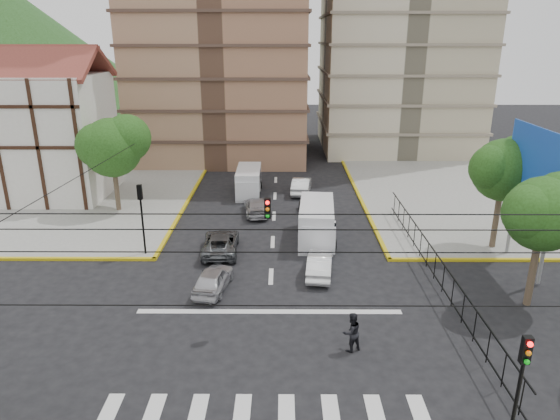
{
  "coord_description": "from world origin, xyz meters",
  "views": [
    {
      "loc": [
        0.64,
        -20.28,
        12.79
      ],
      "look_at": [
        0.51,
        4.92,
        4.0
      ],
      "focal_mm": 32.0,
      "sensor_mm": 36.0,
      "label": 1
    }
  ],
  "objects_px": {
    "van_left_lane": "(249,183)",
    "car_white_front_right": "(320,264)",
    "car_silver_front_left": "(213,279)",
    "van_right_lane": "(317,224)",
    "pedestrian_crosswalk": "(352,332)",
    "traffic_light_se": "(521,378)",
    "traffic_light_nw": "(141,208)"
  },
  "relations": [
    {
      "from": "van_left_lane",
      "to": "van_right_lane",
      "type": "bearing_deg",
      "value": -63.81
    },
    {
      "from": "van_right_lane",
      "to": "traffic_light_se",
      "type": "bearing_deg",
      "value": -70.36
    },
    {
      "from": "car_silver_front_left",
      "to": "car_white_front_right",
      "type": "bearing_deg",
      "value": -153.12
    },
    {
      "from": "van_left_lane",
      "to": "car_white_front_right",
      "type": "xyz_separation_m",
      "value": [
        4.98,
        -15.0,
        -0.46
      ]
    },
    {
      "from": "van_right_lane",
      "to": "van_left_lane",
      "type": "height_order",
      "value": "van_right_lane"
    },
    {
      "from": "traffic_light_nw",
      "to": "pedestrian_crosswalk",
      "type": "height_order",
      "value": "traffic_light_nw"
    },
    {
      "from": "van_right_lane",
      "to": "van_left_lane",
      "type": "bearing_deg",
      "value": 120.97
    },
    {
      "from": "van_left_lane",
      "to": "car_silver_front_left",
      "type": "distance_m",
      "value": 16.88
    },
    {
      "from": "van_right_lane",
      "to": "car_silver_front_left",
      "type": "distance_m",
      "value": 8.94
    },
    {
      "from": "traffic_light_nw",
      "to": "van_left_lane",
      "type": "distance_m",
      "value": 13.81
    },
    {
      "from": "van_left_lane",
      "to": "car_silver_front_left",
      "type": "height_order",
      "value": "van_left_lane"
    },
    {
      "from": "car_silver_front_left",
      "to": "pedestrian_crosswalk",
      "type": "bearing_deg",
      "value": 150.0
    },
    {
      "from": "traffic_light_se",
      "to": "van_left_lane",
      "type": "xyz_separation_m",
      "value": [
        -10.04,
        28.08,
        -2.02
      ]
    },
    {
      "from": "van_right_lane",
      "to": "van_left_lane",
      "type": "xyz_separation_m",
      "value": [
        -5.11,
        10.17,
        -0.12
      ]
    },
    {
      "from": "traffic_light_se",
      "to": "pedestrian_crosswalk",
      "type": "relative_size",
      "value": 2.46
    },
    {
      "from": "traffic_light_se",
      "to": "van_left_lane",
      "type": "relative_size",
      "value": 0.88
    },
    {
      "from": "car_silver_front_left",
      "to": "pedestrian_crosswalk",
      "type": "xyz_separation_m",
      "value": [
        6.63,
        -5.38,
        0.25
      ]
    },
    {
      "from": "car_white_front_right",
      "to": "van_left_lane",
      "type": "bearing_deg",
      "value": -65.11
    },
    {
      "from": "car_silver_front_left",
      "to": "van_right_lane",
      "type": "bearing_deg",
      "value": -122.4
    },
    {
      "from": "traffic_light_se",
      "to": "van_left_lane",
      "type": "height_order",
      "value": "traffic_light_se"
    },
    {
      "from": "van_right_lane",
      "to": "car_white_front_right",
      "type": "xyz_separation_m",
      "value": [
        -0.13,
        -4.83,
        -0.58
      ]
    },
    {
      "from": "traffic_light_se",
      "to": "car_silver_front_left",
      "type": "bearing_deg",
      "value": 133.99
    },
    {
      "from": "van_right_lane",
      "to": "car_silver_front_left",
      "type": "xyz_separation_m",
      "value": [
        -5.91,
        -6.69,
        -0.57
      ]
    },
    {
      "from": "car_silver_front_left",
      "to": "van_left_lane",
      "type": "bearing_deg",
      "value": -83.63
    },
    {
      "from": "traffic_light_se",
      "to": "van_left_lane",
      "type": "distance_m",
      "value": 29.89
    },
    {
      "from": "pedestrian_crosswalk",
      "to": "car_silver_front_left",
      "type": "bearing_deg",
      "value": -66.14
    },
    {
      "from": "traffic_light_se",
      "to": "car_white_front_right",
      "type": "height_order",
      "value": "traffic_light_se"
    },
    {
      "from": "traffic_light_se",
      "to": "traffic_light_nw",
      "type": "bearing_deg",
      "value": 135.0
    },
    {
      "from": "traffic_light_nw",
      "to": "traffic_light_se",
      "type": "bearing_deg",
      "value": -45.0
    },
    {
      "from": "traffic_light_nw",
      "to": "car_silver_front_left",
      "type": "bearing_deg",
      "value": -42.56
    },
    {
      "from": "traffic_light_nw",
      "to": "pedestrian_crosswalk",
      "type": "xyz_separation_m",
      "value": [
        11.39,
        -9.76,
        -2.22
      ]
    },
    {
      "from": "traffic_light_se",
      "to": "van_left_lane",
      "type": "bearing_deg",
      "value": 109.67
    }
  ]
}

